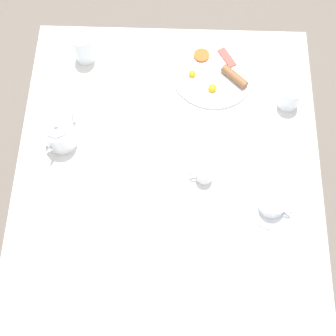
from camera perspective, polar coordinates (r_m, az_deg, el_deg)
The scene contains 11 objects.
ground_plane at distance 2.33m, azimuth -0.00°, elevation -7.52°, with size 8.00×8.00×0.00m, color #70665B.
table at distance 1.67m, azimuth -0.00°, elevation -1.13°, with size 1.05×1.21×0.76m.
breakfast_plate at distance 1.80m, azimuth 5.63°, elevation 11.47°, with size 0.32×0.32×0.04m.
teapot_near at distance 1.65m, azimuth -13.04°, elevation 4.08°, with size 0.11×0.19×0.13m.
teacup_with_saucer_left at distance 1.57m, azimuth 12.62°, elevation -4.38°, with size 0.15×0.15×0.07m.
water_glass_tall at distance 1.82m, azimuth -10.25°, elevation 14.24°, with size 0.08×0.08×0.12m.
water_glass_short at distance 1.74m, azimuth 14.65°, elevation 8.43°, with size 0.08×0.08×0.10m.
creamer_jug at distance 1.57m, azimuth 4.44°, elevation -0.77°, with size 0.08×0.06×0.06m.
napkin_folded at distance 1.52m, azimuth 6.60°, elevation -11.58°, with size 0.17×0.18×0.01m.
fork_by_plate at distance 1.54m, azimuth -0.32°, elevation -7.15°, with size 0.06×0.17×0.00m.
knife_by_plate at distance 1.66m, azimuth -2.55°, elevation 3.57°, with size 0.11×0.21×0.00m.
Camera 1 is at (-0.02, 0.62, 2.24)m, focal length 50.00 mm.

